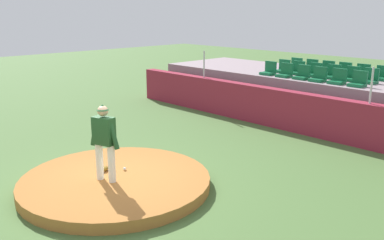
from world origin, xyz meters
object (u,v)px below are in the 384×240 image
Objects in this scene: stadium_chair_2 at (302,75)px; stadium_chair_9 at (333,74)px; stadium_chair_3 at (319,77)px; stadium_chair_8 at (315,72)px; stadium_chair_6 at (283,68)px; stadium_chair_10 at (352,76)px; baseball at (125,169)px; stadium_chair_15 at (344,72)px; stadium_chair_12 at (295,66)px; stadium_chair_17 at (382,76)px; stadium_chair_1 at (285,73)px; stadium_chair_14 at (327,70)px; stadium_chair_16 at (362,74)px; stadium_chair_4 at (338,79)px; stadium_chair_11 at (370,79)px; stadium_chair_13 at (311,68)px; fielding_glove at (103,169)px; stadium_chair_0 at (269,71)px; stadium_chair_5 at (358,82)px; stadium_chair_7 at (297,70)px; pitcher at (104,137)px.

stadium_chair_2 is 1.13m from stadium_chair_9.
stadium_chair_3 is 1.12m from stadium_chair_8.
stadium_chair_10 is at bearing 179.81° from stadium_chair_6.
baseball is 0.15× the size of stadium_chair_15.
stadium_chair_12 is 3.48m from stadium_chair_17.
stadium_chair_1 is 1.00× the size of stadium_chair_15.
stadium_chair_8 is 0.72m from stadium_chair_9.
stadium_chair_14 is (-1.41, 0.87, 0.00)m from stadium_chair_10.
stadium_chair_8 is at bearing 33.39° from stadium_chair_16.
stadium_chair_4 is at bearing 68.41° from stadium_chair_17.
stadium_chair_13 is (-2.77, 0.90, 0.00)m from stadium_chair_11.
stadium_chair_9 and stadium_chair_15 have the same top height.
stadium_chair_1 and stadium_chair_17 have the same top height.
fielding_glove is 0.60× the size of stadium_chair_15.
stadium_chair_8 is at bearing 89.42° from stadium_chair_14.
stadium_chair_0 is 1.00× the size of stadium_chair_11.
stadium_chair_6 is (-1.25, 9.07, 1.40)m from fielding_glove.
stadium_chair_9 is at bearing 129.21° from stadium_chair_14.
stadium_chair_2 is 1.00× the size of stadium_chair_16.
stadium_chair_4 is at bearing 147.73° from stadium_chair_8.
fielding_glove is (-0.30, -0.40, 0.02)m from baseball.
stadium_chair_0 and stadium_chair_5 have the same top height.
stadium_chair_1 is at bearing 0.15° from stadium_chair_5.
stadium_chair_2 is 1.00× the size of stadium_chair_15.
stadium_chair_1 is 1.00× the size of stadium_chair_11.
stadium_chair_10 is at bearing 148.39° from stadium_chair_14.
stadium_chair_7 is at bearing -22.48° from stadium_chair_4.
stadium_chair_9 is at bearing -128.30° from stadium_chair_2.
stadium_chair_9 is 1.00× the size of stadium_chair_16.
stadium_chair_4 is 1.00× the size of stadium_chair_17.
stadium_chair_1 is at bearing 33.13° from stadium_chair_17.
baseball is at bearing 90.94° from stadium_chair_2.
stadium_chair_10 is (1.28, 8.67, 1.42)m from baseball.
pitcher is 3.47× the size of stadium_chair_15.
stadium_chair_4 is 1.00× the size of stadium_chair_14.
stadium_chair_3 is (0.83, 8.15, 1.40)m from fielding_glove.
stadium_chair_12 reaches higher than fielding_glove.
stadium_chair_7 is at bearing 49.88° from stadium_chair_14.
stadium_chair_0 is 1.00× the size of stadium_chair_1.
stadium_chair_12 and stadium_chair_16 have the same top height.
stadium_chair_13 is at bearing -1.19° from stadium_chair_14.
fielding_glove is 9.15m from stadium_chair_8.
stadium_chair_0 reaches higher than pitcher.
stadium_chair_7 is (-2.80, 0.87, 0.00)m from stadium_chair_5.
pitcher is at bearing 84.30° from stadium_chair_16.
stadium_chair_2 is 1.00× the size of stadium_chair_7.
stadium_chair_5 is 2.25m from stadium_chair_15.
stadium_chair_11 is (0.70, 0.87, 0.00)m from stadium_chair_4.
stadium_chair_8 is 1.14m from stadium_chair_13.
fielding_glove is 10.08m from stadium_chair_15.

